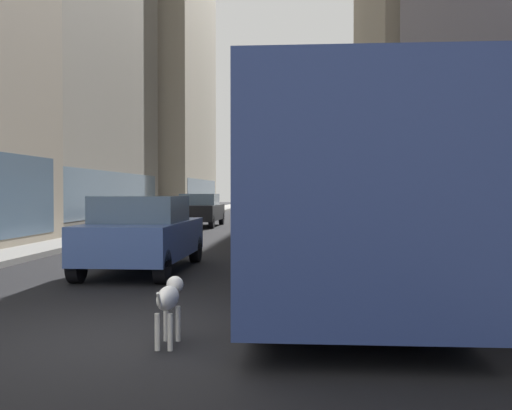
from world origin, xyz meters
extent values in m
plane|color=black|center=(0.00, 35.00, 0.00)|extent=(120.00, 120.00, 0.00)
cube|color=gray|center=(-5.70, 35.00, 0.07)|extent=(2.40, 110.00, 0.15)
cube|color=#ADA89E|center=(5.70, 35.00, 0.07)|extent=(2.40, 110.00, 0.15)
cube|color=slate|center=(-7.91, 25.17, 1.60)|extent=(0.08, 17.49, 2.40)
cube|color=slate|center=(-6.43, 45.29, 1.60)|extent=(0.08, 14.53, 2.40)
cube|color=slate|center=(6.36, 7.52, 1.60)|extent=(0.08, 20.73, 2.40)
cube|color=slate|center=(6.01, 29.37, 1.60)|extent=(0.08, 15.15, 2.40)
cube|color=#4C515B|center=(11.90, 47.48, 12.06)|extent=(8.59, 14.81, 24.13)
cube|color=slate|center=(7.63, 47.48, 1.60)|extent=(0.08, 13.33, 2.40)
cube|color=#33478C|center=(2.80, 4.37, 1.67)|extent=(2.55, 11.50, 2.75)
cube|color=slate|center=(2.80, 4.37, 2.17)|extent=(2.57, 11.04, 0.90)
cube|color=black|center=(2.80, 10.07, 0.55)|extent=(2.55, 0.16, 0.44)
cylinder|color=black|center=(1.67, 7.92, 0.50)|extent=(0.30, 1.00, 1.00)
cylinder|color=black|center=(3.92, 7.92, 0.50)|extent=(0.30, 1.00, 1.00)
cylinder|color=black|center=(1.67, 0.22, 0.50)|extent=(0.30, 1.00, 1.00)
cylinder|color=black|center=(3.92, 0.22, 0.50)|extent=(0.30, 1.00, 1.00)
cube|color=silver|center=(1.34, 9.52, 2.50)|extent=(0.08, 0.24, 0.40)
cube|color=slate|center=(2.80, 24.63, 0.70)|extent=(1.76, 4.25, 0.75)
cube|color=slate|center=(2.80, 24.41, 1.35)|extent=(1.62, 1.91, 0.55)
cylinder|color=black|center=(2.03, 26.34, 0.32)|extent=(0.22, 0.64, 0.64)
cylinder|color=black|center=(3.57, 26.34, 0.32)|extent=(0.22, 0.64, 0.64)
cylinder|color=black|center=(2.03, 22.92, 0.32)|extent=(0.22, 0.64, 0.64)
cylinder|color=black|center=(3.57, 22.92, 0.32)|extent=(0.22, 0.64, 0.64)
cube|color=#4C6BB7|center=(-1.20, 5.78, 0.70)|extent=(1.85, 4.34, 0.75)
cube|color=slate|center=(-1.20, 5.56, 1.35)|extent=(1.70, 1.95, 0.55)
cylinder|color=black|center=(-2.01, 7.54, 0.32)|extent=(0.22, 0.64, 0.64)
cylinder|color=black|center=(-0.39, 7.54, 0.32)|extent=(0.22, 0.64, 0.64)
cylinder|color=black|center=(-2.01, 4.03, 0.32)|extent=(0.22, 0.64, 0.64)
cylinder|color=black|center=(-0.39, 4.03, 0.32)|extent=(0.22, 0.64, 0.64)
cube|color=black|center=(-2.80, 22.62, 0.70)|extent=(1.84, 4.34, 0.75)
cube|color=slate|center=(-2.80, 22.40, 1.35)|extent=(1.69, 1.95, 0.55)
cylinder|color=black|center=(-3.61, 24.37, 0.32)|extent=(0.22, 0.64, 0.64)
cylinder|color=black|center=(-1.99, 24.37, 0.32)|extent=(0.22, 0.64, 0.64)
cylinder|color=black|center=(-3.61, 20.86, 0.32)|extent=(0.22, 0.64, 0.64)
cylinder|color=black|center=(-1.99, 20.86, 0.32)|extent=(0.22, 0.64, 0.64)
ellipsoid|color=white|center=(0.71, -0.37, 0.53)|extent=(0.22, 0.60, 0.26)
sphere|color=white|center=(0.71, 0.01, 0.62)|extent=(0.20, 0.20, 0.20)
sphere|color=black|center=(0.65, 0.03, 0.64)|extent=(0.07, 0.07, 0.07)
sphere|color=black|center=(0.77, 0.03, 0.64)|extent=(0.07, 0.07, 0.07)
cylinder|color=white|center=(0.71, -0.77, 0.58)|extent=(0.03, 0.16, 0.19)
cylinder|color=white|center=(0.64, -0.16, 0.20)|extent=(0.06, 0.06, 0.40)
cylinder|color=white|center=(0.78, -0.16, 0.20)|extent=(0.06, 0.06, 0.40)
cylinder|color=white|center=(0.64, -0.58, 0.20)|extent=(0.06, 0.06, 0.40)
cylinder|color=white|center=(0.78, -0.58, 0.20)|extent=(0.06, 0.06, 0.40)
sphere|color=black|center=(0.76, -0.27, 0.57)|extent=(0.04, 0.04, 0.04)
sphere|color=black|center=(0.65, -0.45, 0.55)|extent=(0.04, 0.04, 0.04)
sphere|color=black|center=(0.73, -0.55, 0.59)|extent=(0.04, 0.04, 0.04)
cylinder|color=#1E1E2D|center=(5.25, 6.96, 0.57)|extent=(0.28, 0.28, 0.85)
cylinder|color=#B2A58C|center=(5.25, 6.96, 1.31)|extent=(0.34, 0.34, 0.62)
sphere|color=tan|center=(5.25, 6.96, 1.73)|extent=(0.22, 0.22, 0.22)
cube|color=#59331E|center=(5.47, 6.96, 1.05)|extent=(0.12, 0.24, 0.20)
camera|label=1|loc=(2.18, -6.91, 1.70)|focal=42.24mm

